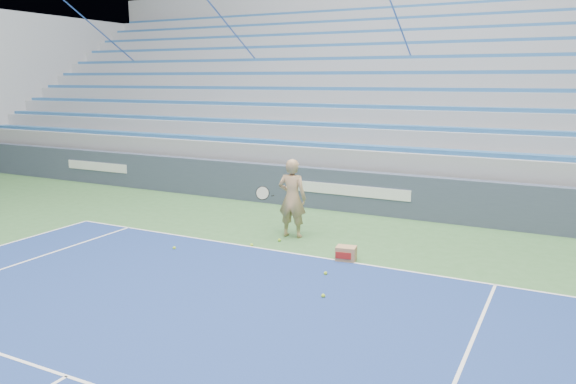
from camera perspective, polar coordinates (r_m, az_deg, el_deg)
The scene contains 9 objects.
sponsor_barrier at distance 14.89m, azimuth 6.60°, elevation 0.07°, with size 30.00×0.32×1.10m.
bleachers at distance 20.09m, azimuth 12.53°, elevation 8.00°, with size 31.00×9.15×7.30m.
tennis_player at distance 12.37m, azimuth 0.41°, elevation -0.63°, with size 0.95×0.86×1.76m.
ball_box at distance 10.98m, azimuth 5.92°, elevation -6.25°, with size 0.42×0.35×0.28m.
tennis_ball_0 at distance 11.88m, azimuth -3.72°, elevation -5.38°, with size 0.07×0.07×0.07m, color #A4D32B.
tennis_ball_1 at distance 9.20m, azimuth 3.60°, elevation -10.48°, with size 0.07×0.07×0.07m, color #A4D32B.
tennis_ball_2 at distance 10.20m, azimuth 3.83°, elevation -8.25°, with size 0.07×0.07×0.07m, color #A4D32B.
tennis_ball_3 at distance 12.20m, azimuth -0.89°, elevation -4.90°, with size 0.07×0.07×0.07m, color #A4D32B.
tennis_ball_4 at distance 11.88m, azimuth -11.48°, elevation -5.58°, with size 0.07×0.07×0.07m, color #A4D32B.
Camera 1 is at (5.10, 2.20, 3.46)m, focal length 35.00 mm.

